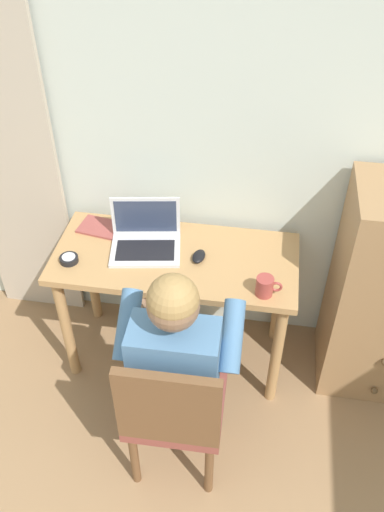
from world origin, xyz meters
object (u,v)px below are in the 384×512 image
laptop (146,238)px  desk_clock (69,259)px  person_seated (179,350)px  computer_mouse (199,256)px  desk (176,274)px  notebook_pad (100,227)px  chair (173,410)px  coffee_mug (265,286)px

laptop → desk_clock: size_ratio=4.18×
person_seated → computer_mouse: (0.01, 0.50, 0.10)m
desk_clock → desk: bearing=13.6°
person_seated → notebook_pad: bearing=129.2°
desk_clock → computer_mouse: bearing=10.8°
chair → computer_mouse: bearing=89.6°
laptop → desk_clock: bearing=-153.7°
person_seated → desk_clock: size_ratio=13.11×
notebook_pad → coffee_mug: coffee_mug is taller
notebook_pad → coffee_mug: 0.94m
desk_clock → coffee_mug: size_ratio=0.75×
chair → desk_clock: chair is taller
desk → laptop: bearing=162.5°
desk → coffee_mug: 0.52m
person_seated → laptop: person_seated is taller
notebook_pad → coffee_mug: size_ratio=1.75×
chair → desk_clock: 0.88m
laptop → coffee_mug: 0.65m
computer_mouse → coffee_mug: bearing=-21.4°
desk → notebook_pad: size_ratio=5.72×
laptop → desk_clock: (-0.34, -0.17, -0.04)m
chair → desk_clock: (-0.61, 0.56, 0.28)m
laptop → coffee_mug: (0.60, -0.24, -0.00)m
computer_mouse → laptop: bearing=177.8°
notebook_pad → chair: bearing=-48.0°
notebook_pad → desk_clock: bearing=-95.7°
chair → person_seated: 0.26m
person_seated → computer_mouse: bearing=89.1°
desk_clock → notebook_pad: desk_clock is taller
notebook_pad → coffee_mug: bearing=-12.4°
laptop → notebook_pad: (-0.27, 0.10, -0.05)m
desk → coffee_mug: coffee_mug is taller
chair → notebook_pad: chair is taller
chair → laptop: (-0.27, 0.73, 0.32)m
computer_mouse → notebook_pad: bearing=172.4°
computer_mouse → coffee_mug: 0.38m
laptop → notebook_pad: 0.29m
person_seated → desk_clock: (-0.61, 0.38, 0.10)m
chair → coffee_mug: chair is taller
desk_clock → notebook_pad: (0.07, 0.27, -0.01)m
laptop → computer_mouse: 0.28m
desk → chair: 0.71m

